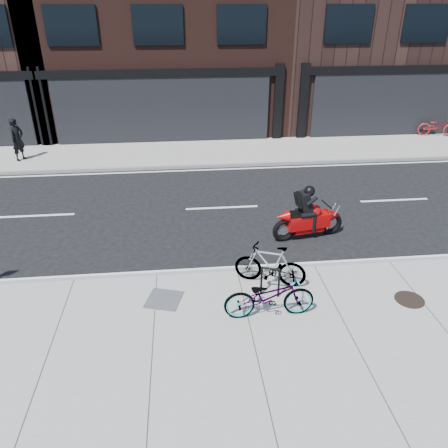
{
  "coord_description": "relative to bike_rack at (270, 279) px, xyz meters",
  "views": [
    {
      "loc": [
        -1.26,
        -11.11,
        6.22
      ],
      "look_at": [
        -0.22,
        -0.91,
        0.9
      ],
      "focal_mm": 35.0,
      "sensor_mm": 36.0,
      "label": 1
    }
  ],
  "objects": [
    {
      "name": "bike_rack",
      "position": [
        0.0,
        0.0,
        0.0
      ],
      "size": [
        0.43,
        0.18,
        0.75
      ],
      "rotation": [
        0.0,
        0.0,
        -0.33
      ],
      "color": "black",
      "rests_on": "sidewalk_near"
    },
    {
      "name": "motorcycle",
      "position": [
        1.76,
        2.85,
        0.09
      ],
      "size": [
        2.17,
        0.72,
        1.63
      ],
      "rotation": [
        0.0,
        0.0,
        0.18
      ],
      "color": "black",
      "rests_on": "ground"
    },
    {
      "name": "pedestrian",
      "position": [
        -8.61,
        10.42,
        0.44
      ],
      "size": [
        0.66,
        0.76,
        1.76
      ],
      "primitive_type": "imported",
      "rotation": [
        0.0,
        0.0,
        1.11
      ],
      "color": "black",
      "rests_on": "sidewalk_far"
    },
    {
      "name": "sidewalk_far",
      "position": [
        -0.61,
        10.83,
        -0.51
      ],
      "size": [
        60.0,
        3.5,
        0.13
      ],
      "primitive_type": "cube",
      "color": "gray",
      "rests_on": "ground"
    },
    {
      "name": "utility_grate",
      "position": [
        -2.42,
        0.07,
        -0.43
      ],
      "size": [
        0.93,
        0.93,
        0.02
      ],
      "primitive_type": "cube",
      "rotation": [
        0.0,
        0.0,
        -0.29
      ],
      "color": "#525254",
      "rests_on": "sidewalk_near"
    },
    {
      "name": "bicycle_rear",
      "position": [
        0.09,
        0.48,
        0.07
      ],
      "size": [
        1.77,
        1.07,
        1.03
      ],
      "primitive_type": "imported",
      "rotation": [
        0.0,
        0.0,
        4.34
      ],
      "color": "gray",
      "rests_on": "sidewalk_near"
    },
    {
      "name": "bicycle_front",
      "position": [
        -0.16,
        -0.7,
        0.07
      ],
      "size": [
        1.95,
        0.71,
        1.02
      ],
      "primitive_type": "imported",
      "rotation": [
        0.0,
        0.0,
        1.59
      ],
      "color": "gray",
      "rests_on": "sidewalk_near"
    },
    {
      "name": "ground",
      "position": [
        -0.61,
        3.08,
        -0.57
      ],
      "size": [
        120.0,
        120.0,
        0.0
      ],
      "primitive_type": "plane",
      "color": "black",
      "rests_on": "ground"
    },
    {
      "name": "sidewalk_near",
      "position": [
        -0.61,
        -1.92,
        -0.51
      ],
      "size": [
        60.0,
        6.0,
        0.13
      ],
      "primitive_type": "cube",
      "color": "gray",
      "rests_on": "ground"
    },
    {
      "name": "manhole_cover",
      "position": [
        3.13,
        -0.5,
        -0.43
      ],
      "size": [
        0.8,
        0.8,
        0.02
      ],
      "primitive_type": "cylinder",
      "rotation": [
        0.0,
        0.0,
        0.25
      ],
      "color": "black",
      "rests_on": "sidewalk_near"
    },
    {
      "name": "bicycle_far",
      "position": [
        10.76,
        12.08,
        0.04
      ],
      "size": [
        1.92,
        1.06,
        0.95
      ],
      "primitive_type": "imported",
      "rotation": [
        0.0,
        0.0,
        1.32
      ],
      "color": "maroon",
      "rests_on": "sidewalk_far"
    }
  ]
}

